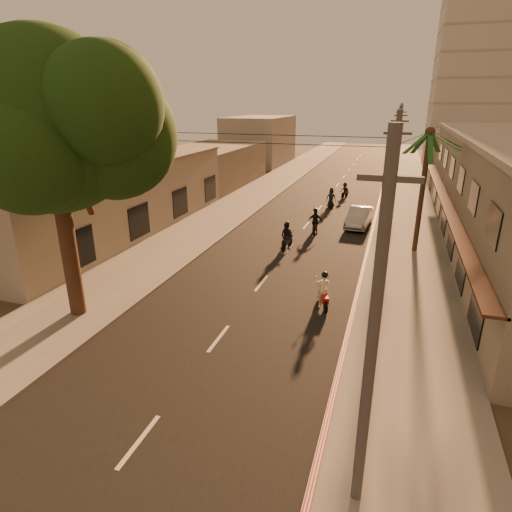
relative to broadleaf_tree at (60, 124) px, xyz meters
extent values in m
plane|color=#383023|center=(6.61, -2.14, -8.48)|extent=(160.00, 160.00, 0.00)
cube|color=black|center=(6.61, 17.86, -8.47)|extent=(10.00, 140.00, 0.02)
cube|color=slate|center=(14.11, 17.86, -8.42)|extent=(5.00, 140.00, 0.12)
cube|color=slate|center=(-0.89, 17.86, -8.42)|extent=(5.00, 140.00, 0.12)
cube|color=red|center=(11.71, 12.86, -8.38)|extent=(0.20, 60.00, 0.20)
cube|color=#371F16|center=(16.31, 15.86, -5.38)|extent=(0.80, 34.00, 0.12)
cube|color=gray|center=(-7.39, 11.86, -5.98)|extent=(8.00, 24.00, 5.00)
cube|color=gray|center=(-7.39, 11.86, -3.38)|extent=(8.20, 24.20, 0.20)
cube|color=#B7B5B2|center=(22.61, 53.86, 5.52)|extent=(12.00, 12.00, 28.00)
cylinder|color=black|center=(-0.39, -0.14, -5.48)|extent=(0.70, 0.70, 6.00)
cylinder|color=black|center=(0.41, 0.26, -2.48)|extent=(1.22, 2.17, 3.04)
cylinder|color=black|center=(-0.99, -0.44, -2.28)|extent=(1.31, 1.49, 2.73)
sphere|color=black|center=(-0.39, -0.14, 0.02)|extent=(7.20, 7.20, 7.20)
sphere|color=black|center=(1.81, 0.86, -0.48)|extent=(5.20, 5.20, 5.20)
sphere|color=black|center=(-2.19, 0.66, -0.28)|extent=(4.80, 4.80, 4.80)
sphere|color=black|center=(0.21, -1.94, -0.88)|extent=(4.60, 4.60, 4.60)
sphere|color=black|center=(2.61, -0.64, 0.72)|extent=(4.40, 4.40, 4.40)
sphere|color=black|center=(0.81, 2.26, 1.12)|extent=(4.40, 4.40, 4.40)
cylinder|color=black|center=(14.61, 13.86, -4.68)|extent=(0.32, 0.32, 7.60)
sphere|color=black|center=(14.61, 13.86, -0.88)|extent=(0.60, 0.60, 0.60)
cylinder|color=#38383A|center=(12.81, -6.14, -3.98)|extent=(0.26, 0.26, 9.00)
cube|color=#38383A|center=(12.81, -6.14, -0.48)|extent=(1.20, 0.12, 0.12)
cylinder|color=#38383A|center=(12.81, 5.86, -3.98)|extent=(0.26, 0.26, 9.00)
cube|color=#38383A|center=(12.81, 5.86, -0.48)|extent=(1.20, 0.12, 0.12)
cylinder|color=#38383A|center=(12.81, 17.86, -3.98)|extent=(0.26, 0.26, 9.00)
cube|color=#38383A|center=(12.81, 17.86, -0.48)|extent=(1.20, 0.12, 0.12)
cylinder|color=#38383A|center=(12.81, 29.86, -3.98)|extent=(0.26, 0.26, 9.00)
cube|color=#38383A|center=(12.81, 29.86, -0.48)|extent=(1.20, 0.12, 0.12)
cylinder|color=#38383A|center=(12.81, 41.86, -3.98)|extent=(0.26, 0.26, 9.00)
cube|color=#38383A|center=(12.81, 41.86, -0.48)|extent=(1.20, 0.12, 0.12)
cube|color=gray|center=(20.61, 42.86, -5.48)|extent=(8.00, 14.00, 6.00)
cube|color=gray|center=(-7.39, 31.86, -6.28)|extent=(8.00, 14.00, 4.40)
cube|color=gray|center=(-7.39, 49.86, -4.98)|extent=(8.00, 14.00, 7.00)
cylinder|color=black|center=(10.01, 4.76, -8.19)|extent=(0.30, 0.58, 0.58)
cylinder|color=black|center=(10.47, 3.55, -8.19)|extent=(0.30, 0.58, 0.58)
cube|color=#B1120D|center=(10.27, 4.08, -7.91)|extent=(0.67, 1.16, 0.31)
cube|color=#B1120D|center=(10.09, 4.57, -7.75)|extent=(0.33, 0.21, 0.62)
cylinder|color=silver|center=(10.04, 4.68, -7.39)|extent=(0.55, 0.24, 0.04)
imported|color=silver|center=(10.27, 4.08, -7.61)|extent=(0.91, 0.83, 1.73)
sphere|color=black|center=(10.27, 4.08, -6.79)|extent=(0.31, 0.31, 0.31)
sphere|color=silver|center=(9.78, 4.56, -7.13)|extent=(0.12, 0.12, 0.12)
sphere|color=silver|center=(10.32, 4.77, -7.13)|extent=(0.12, 0.12, 0.12)
cylinder|color=black|center=(6.60, 12.51, -8.18)|extent=(0.16, 0.61, 0.60)
cylinder|color=black|center=(6.47, 11.18, -8.18)|extent=(0.16, 0.61, 0.60)
cube|color=black|center=(6.53, 11.77, -7.89)|extent=(0.41, 1.20, 0.32)
cube|color=black|center=(6.58, 12.30, -7.73)|extent=(0.33, 0.14, 0.64)
cylinder|color=silver|center=(6.59, 12.43, -7.35)|extent=(0.59, 0.09, 0.04)
imported|color=black|center=(6.53, 11.77, -7.58)|extent=(1.00, 0.84, 1.80)
sphere|color=black|center=(6.53, 11.77, -6.73)|extent=(0.32, 0.32, 0.32)
cylinder|color=black|center=(7.52, 16.57, -8.17)|extent=(0.21, 0.63, 0.62)
cylinder|color=black|center=(7.74, 15.21, -8.17)|extent=(0.21, 0.63, 0.62)
cube|color=black|center=(7.64, 15.81, -7.87)|extent=(0.50, 1.25, 0.33)
cube|color=black|center=(7.55, 16.35, -7.70)|extent=(0.34, 0.16, 0.66)
cylinder|color=silver|center=(7.53, 16.48, -7.32)|extent=(0.61, 0.14, 0.04)
imported|color=black|center=(7.64, 15.81, -7.55)|extent=(1.23, 0.80, 1.85)
sphere|color=black|center=(7.64, 15.81, -6.67)|extent=(0.33, 0.33, 0.33)
cylinder|color=black|center=(7.41, 25.11, -8.18)|extent=(0.21, 0.60, 0.59)
cylinder|color=black|center=(7.64, 23.81, -8.18)|extent=(0.21, 0.60, 0.59)
cube|color=black|center=(7.54, 24.38, -7.90)|extent=(0.49, 1.19, 0.32)
cube|color=black|center=(7.44, 24.90, -7.74)|extent=(0.33, 0.16, 0.63)
cylinder|color=silver|center=(7.42, 25.02, -7.37)|extent=(0.58, 0.14, 0.04)
imported|color=black|center=(7.54, 24.38, -7.59)|extent=(1.06, 0.86, 1.77)
sphere|color=black|center=(7.54, 24.38, -6.76)|extent=(0.32, 0.32, 0.32)
cylinder|color=black|center=(8.37, 29.77, -8.23)|extent=(0.22, 0.50, 0.50)
cylinder|color=black|center=(8.08, 28.70, -8.23)|extent=(0.22, 0.50, 0.50)
cube|color=black|center=(8.20, 29.17, -7.99)|extent=(0.50, 1.01, 0.27)
cube|color=black|center=(8.32, 29.60, -7.85)|extent=(0.28, 0.16, 0.53)
cylinder|color=silver|center=(8.35, 29.71, -7.54)|extent=(0.48, 0.17, 0.04)
imported|color=black|center=(8.20, 29.17, -7.73)|extent=(1.25, 1.04, 1.50)
sphere|color=black|center=(8.20, 29.17, -7.03)|extent=(0.27, 0.27, 0.27)
imported|color=#A7AAAF|center=(10.57, 18.84, -7.73)|extent=(2.22, 4.74, 1.49)
camera|label=1|loc=(12.90, -14.45, 0.90)|focal=30.00mm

